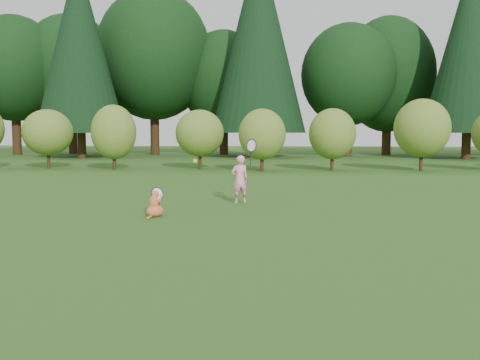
# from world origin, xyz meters

# --- Properties ---
(ground) EXTENTS (100.00, 100.00, 0.00)m
(ground) POSITION_xyz_m (0.00, 0.00, 0.00)
(ground) COLOR #225618
(ground) RESTS_ON ground
(shrub_row) EXTENTS (28.00, 3.00, 2.80)m
(shrub_row) POSITION_xyz_m (0.00, 13.00, 1.40)
(shrub_row) COLOR #5C7C26
(shrub_row) RESTS_ON ground
(woodland_backdrop) EXTENTS (48.00, 10.00, 15.00)m
(woodland_backdrop) POSITION_xyz_m (0.00, 23.00, 7.50)
(woodland_backdrop) COLOR black
(woodland_backdrop) RESTS_ON ground
(child) EXTENTS (0.62, 0.42, 1.57)m
(child) POSITION_xyz_m (0.00, 2.86, 0.55)
(child) COLOR pink
(child) RESTS_ON ground
(cat) EXTENTS (0.49, 0.76, 0.67)m
(cat) POSITION_xyz_m (-1.39, 0.91, 0.26)
(cat) COLOR orange
(cat) RESTS_ON ground
(tennis_ball) EXTENTS (0.08, 0.08, 0.08)m
(tennis_ball) POSITION_xyz_m (-0.56, 0.50, 1.05)
(tennis_ball) COLOR gold
(tennis_ball) RESTS_ON ground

